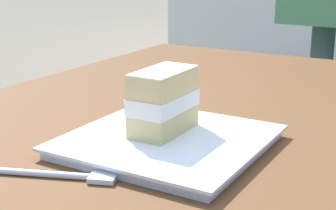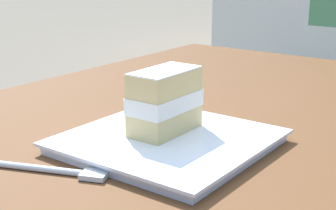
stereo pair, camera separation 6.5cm
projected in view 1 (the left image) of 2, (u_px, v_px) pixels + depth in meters
dessert_plate at (168, 142)px, 0.66m from camera, size 0.24×0.24×0.02m
cake_slice at (163, 101)px, 0.67m from camera, size 0.10×0.06×0.08m
dessert_fork at (54, 175)px, 0.57m from camera, size 0.08×0.16×0.01m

